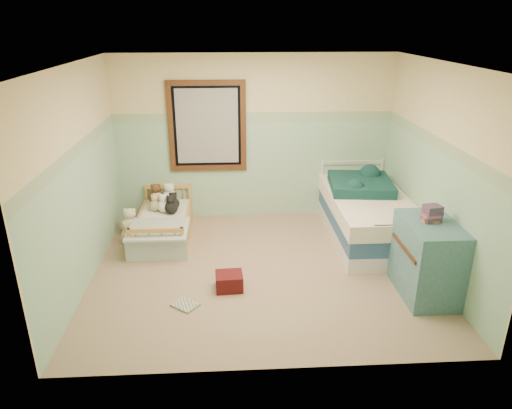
{
  "coord_description": "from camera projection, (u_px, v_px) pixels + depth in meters",
  "views": [
    {
      "loc": [
        -0.37,
        -5.16,
        2.95
      ],
      "look_at": [
        -0.05,
        0.35,
        0.75
      ],
      "focal_mm": 32.8,
      "sensor_mm": 36.0,
      "label": 1
    }
  ],
  "objects": [
    {
      "name": "wall_front",
      "position": [
        278.0,
        245.0,
        3.77
      ],
      "size": [
        4.2,
        0.04,
        2.5
      ],
      "primitive_type": "cube",
      "color": "#CEBF8A",
      "rests_on": "floor"
    },
    {
      "name": "plush_bed_white",
      "position": [
        170.0,
        197.0,
        7.11
      ],
      "size": [
        0.22,
        0.22,
        0.22
      ],
      "primitive_type": "sphere",
      "color": "white",
      "rests_on": "toddler_mattress"
    },
    {
      "name": "plush_bed_brown",
      "position": [
        156.0,
        197.0,
        7.1
      ],
      "size": [
        0.22,
        0.22,
        0.22
      ],
      "primitive_type": "sphere",
      "color": "brown",
      "rests_on": "toddler_mattress"
    },
    {
      "name": "toddler_mattress",
      "position": [
        163.0,
        221.0,
        6.71
      ],
      "size": [
        0.67,
        1.4,
        0.12
      ],
      "primitive_type": "cube",
      "color": "silver",
      "rests_on": "toddler_bed_frame"
    },
    {
      "name": "plush_floor_tan",
      "position": [
        129.0,
        236.0,
        6.57
      ],
      "size": [
        0.22,
        0.22,
        0.22
      ],
      "primitive_type": "sphere",
      "color": "tan",
      "rests_on": "floor"
    },
    {
      "name": "extra_plush_1",
      "position": [
        171.0,
        208.0,
        6.76
      ],
      "size": [
        0.19,
        0.19,
        0.19
      ],
      "primitive_type": "sphere",
      "color": "black",
      "rests_on": "toddler_mattress"
    },
    {
      "name": "wall_right",
      "position": [
        438.0,
        172.0,
        5.55
      ],
      "size": [
        0.04,
        3.6,
        2.5
      ],
      "primitive_type": "cube",
      "color": "#CEBF8A",
      "rests_on": "floor"
    },
    {
      "name": "patchwork_quilt",
      "position": [
        158.0,
        229.0,
        6.26
      ],
      "size": [
        0.8,
        0.73,
        0.03
      ],
      "primitive_type": "cube",
      "color": "#78ABD3",
      "rests_on": "toddler_mattress"
    },
    {
      "name": "ceiling",
      "position": [
        263.0,
        63.0,
        4.97
      ],
      "size": [
        4.2,
        3.6,
        0.02
      ],
      "primitive_type": "cube",
      "color": "silver",
      "rests_on": "wall_back"
    },
    {
      "name": "teal_blanket",
      "position": [
        360.0,
        184.0,
        6.73
      ],
      "size": [
        0.94,
        0.99,
        0.14
      ],
      "primitive_type": "cube",
      "rotation": [
        0.0,
        0.0,
        -0.1
      ],
      "color": "#0E3533",
      "rests_on": "twin_mattress"
    },
    {
      "name": "dresser",
      "position": [
        427.0,
        259.0,
        5.24
      ],
      "size": [
        0.55,
        0.88,
        0.88
      ],
      "primitive_type": "cube",
      "color": "#366266",
      "rests_on": "floor"
    },
    {
      "name": "wainscot_mint",
      "position": [
        254.0,
        170.0,
        7.28
      ],
      "size": [
        4.2,
        0.01,
        1.5
      ],
      "primitive_type": "cube",
      "color": "#8DB59B",
      "rests_on": "floor"
    },
    {
      "name": "window_frame",
      "position": [
        207.0,
        127.0,
        6.95
      ],
      "size": [
        1.16,
        0.06,
        1.36
      ],
      "primitive_type": "cube",
      "color": "black",
      "rests_on": "wall_back"
    },
    {
      "name": "extra_plush_0",
      "position": [
        164.0,
        206.0,
        6.82
      ],
      "size": [
        0.19,
        0.19,
        0.19
      ],
      "primitive_type": "sphere",
      "color": "white",
      "rests_on": "toddler_mattress"
    },
    {
      "name": "toddler_bed_frame",
      "position": [
        164.0,
        230.0,
        6.76
      ],
      "size": [
        0.73,
        1.47,
        0.19
      ],
      "primitive_type": "cube",
      "color": "#A2773A",
      "rests_on": "floor"
    },
    {
      "name": "plush_floor_cream",
      "position": [
        131.0,
        225.0,
        6.84
      ],
      "size": [
        0.27,
        0.27,
        0.27
      ],
      "primitive_type": "sphere",
      "color": "#F7E9C3",
      "rests_on": "floor"
    },
    {
      "name": "book_stack",
      "position": [
        432.0,
        213.0,
        5.08
      ],
      "size": [
        0.21,
        0.18,
        0.18
      ],
      "primitive_type": "cube",
      "rotation": [
        0.0,
        0.0,
        0.21
      ],
      "color": "brown",
      "rests_on": "dresser"
    },
    {
      "name": "twin_mattress",
      "position": [
        369.0,
        203.0,
        6.52
      ],
      "size": [
        1.05,
        2.05,
        0.22
      ],
      "primitive_type": "cube",
      "color": "white",
      "rests_on": "twin_boxspring"
    },
    {
      "name": "plush_bed_dark",
      "position": [
        174.0,
        204.0,
        6.92
      ],
      "size": [
        0.18,
        0.18,
        0.18
      ],
      "primitive_type": "sphere",
      "color": "black",
      "rests_on": "toddler_mattress"
    },
    {
      "name": "plush_bed_tan",
      "position": [
        158.0,
        204.0,
        6.91
      ],
      "size": [
        0.18,
        0.18,
        0.18
      ],
      "primitive_type": "sphere",
      "color": "tan",
      "rests_on": "toddler_mattress"
    },
    {
      "name": "wall_back",
      "position": [
        254.0,
        139.0,
        7.1
      ],
      "size": [
        4.2,
        0.04,
        2.5
      ],
      "primitive_type": "cube",
      "color": "#CEBF8A",
      "rests_on": "floor"
    },
    {
      "name": "twin_boxspring",
      "position": [
        367.0,
        218.0,
        6.6
      ],
      "size": [
        1.01,
        2.01,
        0.22
      ],
      "primitive_type": "cube",
      "color": "navy",
      "rests_on": "twin_bed_frame"
    },
    {
      "name": "extra_plush_2",
      "position": [
        155.0,
        205.0,
        6.87
      ],
      "size": [
        0.17,
        0.17,
        0.17
      ],
      "primitive_type": "sphere",
      "color": "tan",
      "rests_on": "toddler_mattress"
    },
    {
      "name": "floor_book",
      "position": [
        185.0,
        305.0,
        5.15
      ],
      "size": [
        0.34,
        0.33,
        0.03
      ],
      "primitive_type": "cube",
      "rotation": [
        0.0,
        0.0,
        -0.66
      ],
      "color": "yellow",
      "rests_on": "floor"
    },
    {
      "name": "twin_bed_frame",
      "position": [
        366.0,
        232.0,
        6.68
      ],
      "size": [
        1.01,
        2.01,
        0.22
      ],
      "primitive_type": "cube",
      "color": "white",
      "rests_on": "floor"
    },
    {
      "name": "floor",
      "position": [
        262.0,
        270.0,
        5.9
      ],
      "size": [
        4.2,
        3.6,
        0.02
      ],
      "primitive_type": "cube",
      "color": "#80654D",
      "rests_on": "ground"
    },
    {
      "name": "border_strip",
      "position": [
        254.0,
        117.0,
        6.97
      ],
      "size": [
        4.2,
        0.01,
        0.15
      ],
      "primitive_type": "cube",
      "color": "#3C714C",
      "rests_on": "wall_back"
    },
    {
      "name": "wall_left",
      "position": [
        79.0,
        179.0,
        5.32
      ],
      "size": [
        0.04,
        3.6,
        2.5
      ],
      "primitive_type": "cube",
      "color": "#CEBF8A",
      "rests_on": "floor"
    },
    {
      "name": "red_pillow",
      "position": [
        229.0,
        281.0,
        5.45
      ],
      "size": [
        0.33,
        0.29,
        0.2
      ],
      "primitive_type": "cube",
      "rotation": [
        0.0,
        0.0,
        0.05
      ],
      "color": "#720509",
      "rests_on": "floor"
    },
    {
      "name": "window_blinds",
      "position": [
        207.0,
        127.0,
        6.96
      ],
      "size": [
        0.92,
        0.01,
        1.12
      ],
      "primitive_type": "cube",
      "color": "#B0B0AB",
      "rests_on": "window_frame"
    }
  ]
}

